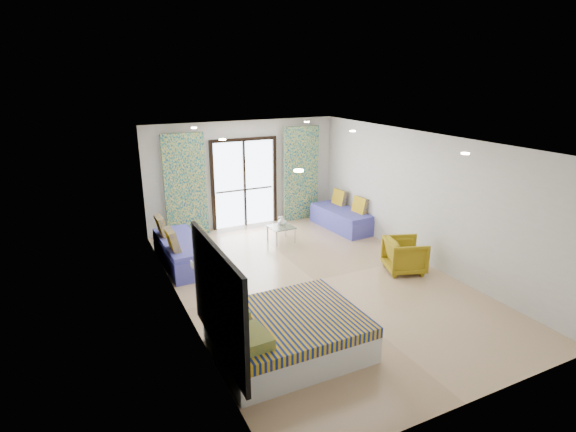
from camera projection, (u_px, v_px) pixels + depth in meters
name	position (u px, v px, depth m)	size (l,w,h in m)	color
floor	(315.00, 281.00, 8.63)	(5.00, 7.50, 0.01)	tan
ceiling	(317.00, 140.00, 7.81)	(5.00, 7.50, 0.01)	silver
wall_back	(244.00, 174.00, 11.43)	(5.00, 0.01, 2.70)	silver
wall_front	(481.00, 304.00, 5.01)	(5.00, 0.01, 2.70)	silver
wall_left	(180.00, 234.00, 7.18)	(0.01, 7.50, 2.70)	silver
wall_right	(422.00, 198.00, 9.26)	(0.01, 7.50, 2.70)	silver
balcony_door	(244.00, 178.00, 11.44)	(1.76, 0.08, 2.28)	black
balcony_rail	(245.00, 190.00, 11.54)	(1.52, 0.03, 0.04)	#595451
curtain_left	(185.00, 186.00, 10.66)	(1.00, 0.10, 2.50)	beige
curtain_right	(301.00, 174.00, 11.96)	(1.00, 0.10, 2.50)	beige
downlight_a	(299.00, 171.00, 5.52)	(0.12, 0.12, 0.02)	#FFE0B2
downlight_b	(465.00, 153.00, 6.69)	(0.12, 0.12, 0.02)	#FFE0B2
downlight_c	(223.00, 139.00, 8.09)	(0.12, 0.12, 0.02)	#FFE0B2
downlight_d	(353.00, 131.00, 9.26)	(0.12, 0.12, 0.02)	#FFE0B2
downlight_e	(194.00, 128.00, 9.80)	(0.12, 0.12, 0.02)	#FFE0B2
downlight_f	(307.00, 122.00, 10.97)	(0.12, 0.12, 0.02)	#FFE0B2
headboard	(218.00, 300.00, 5.73)	(0.06, 2.10, 1.50)	black
switch_plate	(192.00, 264.00, 6.80)	(0.02, 0.10, 0.10)	silver
bed	(287.00, 333.00, 6.37)	(2.04, 1.67, 0.71)	silver
daybed_left	(181.00, 251.00, 9.27)	(0.82, 1.99, 0.97)	#4A49AF
daybed_right	(341.00, 218.00, 11.48)	(0.85, 1.87, 0.90)	#4A49AF
coffee_table	(281.00, 228.00, 10.57)	(0.58, 0.58, 0.64)	silver
vase	(282.00, 221.00, 10.61)	(0.21, 0.22, 0.21)	white
armchair	(405.00, 254.00, 8.95)	(0.73, 0.68, 0.75)	olive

